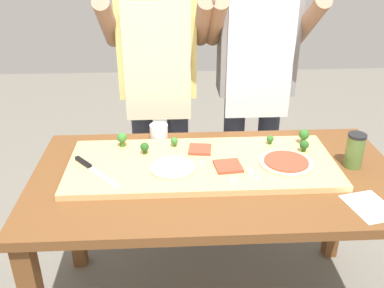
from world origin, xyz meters
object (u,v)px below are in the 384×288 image
cheese_crumble_b (202,164)px  broccoli_floret_center_right (270,139)px  pizza_whole_tomato_red (286,162)px  cook_left (158,76)px  pizza_slice_near_right (228,166)px  broccoli_floret_back_right (145,147)px  pizza_whole_white_garlic (173,167)px  broccoli_floret_front_mid (304,145)px  flour_cup (159,133)px  broccoli_floret_front_right (122,138)px  sauce_jar (355,150)px  broccoli_floret_back_left (174,141)px  recipe_note (370,207)px  broccoli_floret_back_mid (304,135)px  cheese_crumble_d (250,173)px  prep_table (216,194)px  pizza_slice_near_left (200,149)px  chefs_knife (91,167)px  cheese_crumble_a (232,181)px  cheese_crumble_c (257,179)px  cook_right (255,74)px

cheese_crumble_b → broccoli_floret_center_right: bearing=28.5°
pizza_whole_tomato_red → cook_left: bearing=130.6°
pizza_slice_near_right → broccoli_floret_back_right: size_ratio=2.01×
pizza_whole_white_garlic → cook_left: bearing=95.7°
broccoli_floret_front_mid → flour_cup: broccoli_floret_front_mid is taller
broccoli_floret_front_right → broccoli_floret_center_right: bearing=-1.0°
pizza_whole_white_garlic → sauce_jar: (0.78, 0.03, 0.04)m
broccoli_floret_back_left → flour_cup: (-0.07, 0.13, -0.02)m
pizza_whole_white_garlic → recipe_note: size_ratio=1.00×
cook_left → cheese_crumble_b: bearing=-73.3°
cheese_crumble_b → broccoli_floret_back_mid: bearing=20.1°
pizza_whole_tomato_red → sauce_jar: sauce_jar is taller
cheese_crumble_d → broccoli_floret_front_mid: bearing=34.5°
prep_table → pizza_slice_near_right: size_ratio=14.21×
pizza_slice_near_left → prep_table: bearing=-69.9°
pizza_slice_near_left → cook_left: (-0.19, 0.50, 0.19)m
flour_cup → sauce_jar: 0.90m
pizza_slice_near_right → pizza_slice_near_left: bearing=124.4°
pizza_whole_white_garlic → broccoli_floret_front_mid: (0.59, 0.12, 0.03)m
prep_table → chefs_knife: 0.54m
broccoli_floret_center_right → cheese_crumble_b: 0.38m
broccoli_floret_center_right → cheese_crumble_a: bearing=-123.9°
broccoli_floret_back_mid → recipe_note: bearing=-76.4°
pizza_whole_white_garlic → sauce_jar: bearing=1.9°
chefs_knife → cheese_crumble_c: size_ratio=19.12×
broccoli_floret_front_right → flour_cup: (0.17, 0.12, -0.03)m
cheese_crumble_b → cheese_crumble_d: (0.19, -0.09, 0.00)m
cook_left → broccoli_floret_back_left: bearing=-80.5°
cheese_crumble_c → broccoli_floret_back_right: bearing=151.0°
prep_table → cheese_crumble_b: cheese_crumble_b is taller
cheese_crumble_c → prep_table: bearing=143.6°
sauce_jar → flour_cup: bearing=159.8°
chefs_knife → pizza_whole_white_garlic: size_ratio=1.33×
broccoli_floret_back_mid → cook_right: bearing=108.7°
broccoli_floret_back_mid → cheese_crumble_d: 0.41m
broccoli_floret_center_right → broccoli_floret_back_mid: 0.16m
prep_table → flour_cup: 0.44m
chefs_knife → sauce_jar: bearing=0.5°
pizza_whole_tomato_red → cheese_crumble_d: 0.19m
prep_table → sauce_jar: size_ratio=10.14×
broccoli_floret_front_mid → flour_cup: (-0.65, 0.21, -0.02)m
chefs_knife → broccoli_floret_back_left: size_ratio=5.55×
pizza_slice_near_left → cheese_crumble_d: 0.29m
pizza_slice_near_left → broccoli_floret_front_mid: broccoli_floret_front_mid is taller
pizza_whole_tomato_red → sauce_jar: bearing=2.4°
pizza_slice_near_left → cheese_crumble_c: 0.34m
prep_table → broccoli_floret_back_mid: size_ratio=22.17×
broccoli_floret_back_left → cheese_crumble_c: 0.45m
chefs_knife → broccoli_floret_center_right: bearing=13.2°
broccoli_floret_back_mid → cook_right: cook_right is taller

